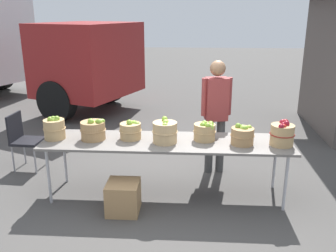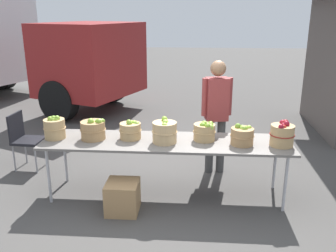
# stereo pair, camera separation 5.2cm
# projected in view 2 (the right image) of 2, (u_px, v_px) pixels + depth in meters

# --- Properties ---
(ground_plane) EXTENTS (40.00, 40.00, 0.00)m
(ground_plane) POSITION_uv_depth(u_px,v_px,m) (166.00, 195.00, 4.80)
(ground_plane) COLOR #474442
(market_table) EXTENTS (3.10, 0.76, 0.75)m
(market_table) POSITION_uv_depth(u_px,v_px,m) (166.00, 143.00, 4.58)
(market_table) COLOR slate
(market_table) RESTS_ON ground
(apple_basket_green_0) EXTENTS (0.28, 0.28, 0.30)m
(apple_basket_green_0) POSITION_uv_depth(u_px,v_px,m) (55.00, 128.00, 4.63)
(apple_basket_green_0) COLOR tan
(apple_basket_green_0) RESTS_ON market_table
(apple_basket_green_1) EXTENTS (0.32, 0.32, 0.28)m
(apple_basket_green_1) POSITION_uv_depth(u_px,v_px,m) (93.00, 129.00, 4.60)
(apple_basket_green_1) COLOR #A87F51
(apple_basket_green_1) RESTS_ON market_table
(apple_basket_green_2) EXTENTS (0.29, 0.29, 0.26)m
(apple_basket_green_2) POSITION_uv_depth(u_px,v_px,m) (131.00, 130.00, 4.62)
(apple_basket_green_2) COLOR tan
(apple_basket_green_2) RESTS_ON market_table
(apple_basket_green_3) EXTENTS (0.32, 0.32, 0.31)m
(apple_basket_green_3) POSITION_uv_depth(u_px,v_px,m) (165.00, 132.00, 4.48)
(apple_basket_green_3) COLOR tan
(apple_basket_green_3) RESTS_ON market_table
(apple_basket_green_4) EXTENTS (0.29, 0.29, 0.26)m
(apple_basket_green_4) POSITION_uv_depth(u_px,v_px,m) (205.00, 131.00, 4.55)
(apple_basket_green_4) COLOR tan
(apple_basket_green_4) RESTS_ON market_table
(apple_basket_green_5) EXTENTS (0.29, 0.29, 0.26)m
(apple_basket_green_5) POSITION_uv_depth(u_px,v_px,m) (242.00, 135.00, 4.41)
(apple_basket_green_5) COLOR #A87F51
(apple_basket_green_5) RESTS_ON market_table
(apple_basket_red_0) EXTENTS (0.30, 0.30, 0.31)m
(apple_basket_red_0) POSITION_uv_depth(u_px,v_px,m) (282.00, 134.00, 4.37)
(apple_basket_red_0) COLOR tan
(apple_basket_red_0) RESTS_ON market_table
(vendor_adult) EXTENTS (0.43, 0.28, 1.66)m
(vendor_adult) POSITION_uv_depth(u_px,v_px,m) (217.00, 108.00, 5.20)
(vendor_adult) COLOR #3F3F3F
(vendor_adult) RESTS_ON ground
(folding_chair) EXTENTS (0.42, 0.42, 0.86)m
(folding_chair) POSITION_uv_depth(u_px,v_px,m) (24.00, 136.00, 5.48)
(folding_chair) COLOR black
(folding_chair) RESTS_ON ground
(produce_crate) EXTENTS (0.38, 0.38, 0.38)m
(produce_crate) POSITION_uv_depth(u_px,v_px,m) (123.00, 197.00, 4.35)
(produce_crate) COLOR #A87F51
(produce_crate) RESTS_ON ground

